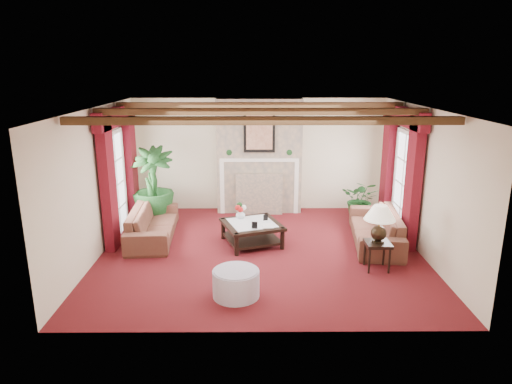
{
  "coord_description": "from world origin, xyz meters",
  "views": [
    {
      "loc": [
        -0.15,
        -8.09,
        3.4
      ],
      "look_at": [
        -0.09,
        0.4,
        1.06
      ],
      "focal_mm": 32.0,
      "sensor_mm": 36.0,
      "label": 1
    }
  ],
  "objects_px": {
    "sofa_right": "(376,222)",
    "ottoman": "(236,283)",
    "sofa_left": "(152,218)",
    "side_table": "(377,256)",
    "potted_palm": "(154,201)",
    "coffee_table": "(252,233)"
  },
  "relations": [
    {
      "from": "ottoman",
      "to": "sofa_right",
      "type": "bearing_deg",
      "value": 39.14
    },
    {
      "from": "sofa_left",
      "to": "side_table",
      "type": "distance_m",
      "value": 4.47
    },
    {
      "from": "potted_palm",
      "to": "ottoman",
      "type": "xyz_separation_m",
      "value": [
        1.98,
        -3.53,
        -0.27
      ]
    },
    {
      "from": "sofa_right",
      "to": "side_table",
      "type": "relative_size",
      "value": 4.48
    },
    {
      "from": "sofa_left",
      "to": "side_table",
      "type": "relative_size",
      "value": 4.35
    },
    {
      "from": "sofa_left",
      "to": "ottoman",
      "type": "height_order",
      "value": "sofa_left"
    },
    {
      "from": "sofa_left",
      "to": "potted_palm",
      "type": "distance_m",
      "value": 1.06
    },
    {
      "from": "sofa_left",
      "to": "sofa_right",
      "type": "relative_size",
      "value": 0.97
    },
    {
      "from": "ottoman",
      "to": "coffee_table",
      "type": "bearing_deg",
      "value": 83.66
    },
    {
      "from": "coffee_table",
      "to": "side_table",
      "type": "relative_size",
      "value": 2.12
    },
    {
      "from": "potted_palm",
      "to": "ottoman",
      "type": "height_order",
      "value": "potted_palm"
    },
    {
      "from": "sofa_right",
      "to": "potted_palm",
      "type": "xyz_separation_m",
      "value": [
        -4.68,
        1.33,
        0.05
      ]
    },
    {
      "from": "sofa_right",
      "to": "ottoman",
      "type": "relative_size",
      "value": 3.12
    },
    {
      "from": "sofa_left",
      "to": "side_table",
      "type": "bearing_deg",
      "value": -113.91
    },
    {
      "from": "sofa_right",
      "to": "potted_palm",
      "type": "distance_m",
      "value": 4.87
    },
    {
      "from": "sofa_right",
      "to": "ottoman",
      "type": "bearing_deg",
      "value": -43.74
    },
    {
      "from": "coffee_table",
      "to": "potted_palm",
      "type": "bearing_deg",
      "value": 128.97
    },
    {
      "from": "side_table",
      "to": "potted_palm",
      "type": "bearing_deg",
      "value": 149.59
    },
    {
      "from": "sofa_left",
      "to": "potted_palm",
      "type": "xyz_separation_m",
      "value": [
        -0.19,
        1.04,
        0.06
      ]
    },
    {
      "from": "sofa_right",
      "to": "ottoman",
      "type": "xyz_separation_m",
      "value": [
        -2.7,
        -2.2,
        -0.22
      ]
    },
    {
      "from": "sofa_left",
      "to": "coffee_table",
      "type": "relative_size",
      "value": 2.06
    },
    {
      "from": "coffee_table",
      "to": "ottoman",
      "type": "xyz_separation_m",
      "value": [
        -0.24,
        -2.15,
        -0.01
      ]
    }
  ]
}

